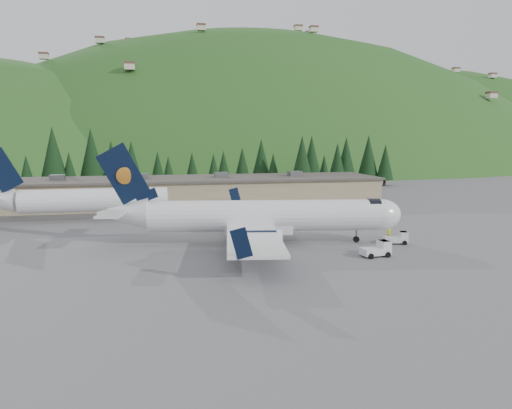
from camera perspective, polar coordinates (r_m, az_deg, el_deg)
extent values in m
plane|color=#5B5B60|center=(61.05, 1.20, -4.46)|extent=(600.00, 600.00, 0.00)
cylinder|color=white|center=(60.42, 1.21, -1.28)|extent=(28.52, 8.19, 3.80)
ellipsoid|color=white|center=(63.11, 14.12, -1.12)|extent=(5.47, 4.52, 3.80)
cylinder|color=black|center=(62.75, 13.25, -0.73)|extent=(1.89, 3.31, 3.13)
cone|color=white|center=(61.46, -14.96, -1.00)|extent=(6.58, 4.70, 3.80)
cube|color=white|center=(60.62, 0.26, -2.78)|extent=(8.49, 4.46, 1.01)
cube|color=white|center=(60.47, -0.70, -2.24)|extent=(10.87, 34.79, 0.35)
cube|color=black|center=(77.22, -2.40, 0.91)|extent=(2.04, 0.47, 2.90)
cube|color=black|center=(43.32, -1.68, -4.46)|extent=(2.04, 0.47, 2.90)
cylinder|color=black|center=(66.43, -0.06, -2.09)|extent=(4.55, 2.96, 2.32)
cylinder|color=white|center=(66.56, 1.59, -2.07)|extent=(0.99, 2.53, 2.46)
cube|color=white|center=(66.33, -0.06, -1.62)|extent=(2.23, 0.60, 0.91)
cylinder|color=black|center=(54.94, 0.63, -4.16)|extent=(4.55, 2.96, 2.32)
cylinder|color=white|center=(55.10, 2.63, -4.14)|extent=(0.99, 2.53, 2.46)
cube|color=white|center=(54.83, 0.63, -3.60)|extent=(2.23, 0.60, 0.91)
cube|color=black|center=(60.90, -14.93, 3.40)|extent=(6.22, 1.28, 7.41)
ellipsoid|color=orange|center=(61.07, -14.70, 3.23)|extent=(2.00, 0.49, 2.00)
ellipsoid|color=orange|center=(60.68, -14.77, 3.20)|extent=(2.00, 0.49, 2.00)
cube|color=black|center=(60.67, -12.41, 0.97)|extent=(2.79, 0.69, 2.00)
cube|color=white|center=(61.49, -15.44, -0.54)|extent=(4.57, 12.88, 0.22)
cylinder|color=slate|center=(62.71, 11.40, -3.44)|extent=(0.23, 0.23, 1.82)
cylinder|color=black|center=(62.81, 11.38, -3.91)|extent=(0.80, 0.40, 0.77)
cylinder|color=slate|center=(63.36, -1.72, -3.08)|extent=(0.28, 0.28, 2.02)
cylinder|color=black|center=(63.46, -1.36, -3.48)|extent=(1.15, 0.52, 1.11)
cylinder|color=black|center=(63.44, -2.09, -3.49)|extent=(1.15, 0.52, 1.11)
cylinder|color=slate|center=(58.02, -1.57, -4.09)|extent=(0.28, 0.28, 2.02)
cylinder|color=black|center=(58.13, -1.17, -4.52)|extent=(1.15, 0.52, 1.11)
cylinder|color=black|center=(58.10, -1.97, -4.53)|extent=(1.15, 0.52, 1.11)
cylinder|color=white|center=(81.01, -17.91, 0.48)|extent=(22.00, 3.60, 3.60)
cube|color=black|center=(82.89, -27.04, 3.50)|extent=(5.82, 0.28, 6.89)
cube|color=silver|center=(55.90, 13.49, -5.21)|extent=(3.32, 1.95, 0.74)
cube|color=silver|center=(56.33, 14.41, -4.48)|extent=(1.22, 1.59, 0.95)
cube|color=black|center=(56.24, 14.43, -4.06)|extent=(1.10, 1.47, 0.11)
cylinder|color=black|center=(57.21, 13.92, -5.22)|extent=(0.61, 0.30, 0.59)
cylinder|color=black|center=(55.84, 14.86, -5.57)|extent=(0.61, 0.30, 0.59)
cylinder|color=black|center=(56.10, 12.11, -5.42)|extent=(0.61, 0.30, 0.59)
cylinder|color=black|center=(54.71, 13.02, -5.78)|extent=(0.61, 0.30, 0.59)
cube|color=silver|center=(63.11, 15.65, -3.87)|extent=(3.04, 1.98, 0.65)
cube|color=silver|center=(63.25, 16.49, -3.36)|extent=(1.20, 1.48, 0.84)
cube|color=black|center=(63.18, 16.50, -3.03)|extent=(1.09, 1.37, 0.09)
cylinder|color=black|center=(64.11, 16.28, -3.95)|extent=(0.55, 0.32, 0.52)
cylinder|color=black|center=(62.71, 16.65, -4.22)|extent=(0.55, 0.32, 0.52)
cylinder|color=black|center=(63.63, 14.66, -3.97)|extent=(0.55, 0.32, 0.52)
cylinder|color=black|center=(62.21, 14.99, -4.25)|extent=(0.55, 0.32, 0.52)
cube|color=#8C775A|center=(97.01, -6.93, 1.45)|extent=(70.00, 16.00, 4.80)
cube|color=#47423D|center=(96.77, -6.96, 2.95)|extent=(71.00, 17.00, 0.40)
cube|color=slate|center=(97.63, -21.75, 2.89)|extent=(2.50, 2.50, 1.00)
cube|color=slate|center=(96.31, -12.90, 3.18)|extent=(2.50, 2.50, 1.00)
cube|color=slate|center=(97.31, -4.03, 3.40)|extent=(2.50, 2.50, 1.00)
cube|color=slate|center=(100.56, 4.48, 3.54)|extent=(2.50, 2.50, 1.00)
imported|color=#F0EE00|center=(65.85, 14.94, -3.10)|extent=(0.70, 0.59, 1.63)
cone|color=black|center=(121.00, -26.55, 3.17)|extent=(3.68, 3.68, 7.53)
cone|color=black|center=(115.22, -24.74, 3.21)|extent=(3.85, 3.85, 7.88)
cone|color=black|center=(116.59, -22.16, 5.08)|extent=(6.36, 6.36, 13.01)
cone|color=black|center=(116.22, -20.54, 3.62)|extent=(4.09, 4.09, 8.37)
cone|color=black|center=(120.67, -18.29, 5.26)|extent=(6.26, 6.26, 12.81)
cone|color=black|center=(126.17, -16.18, 4.69)|extent=(5.06, 5.06, 10.35)
cone|color=black|center=(114.99, -14.02, 4.51)|extent=(5.08, 5.08, 10.38)
cone|color=black|center=(121.15, -11.16, 4.05)|extent=(4.00, 4.00, 8.19)
cone|color=black|center=(114.42, -9.97, 3.62)|extent=(3.64, 3.64, 7.44)
cone|color=black|center=(121.89, -7.31, 4.09)|extent=(3.90, 3.90, 7.98)
cone|color=black|center=(113.24, -4.87, 3.84)|extent=(3.89, 3.89, 7.95)
cone|color=black|center=(123.08, -3.73, 4.25)|extent=(4.03, 4.03, 8.24)
cone|color=black|center=(124.83, -1.57, 4.53)|extent=(4.37, 4.37, 8.95)
cone|color=black|center=(126.56, 0.60, 5.11)|extent=(5.23, 5.23, 10.70)
cone|color=black|center=(124.08, 1.98, 4.13)|extent=(3.77, 3.77, 7.72)
cone|color=black|center=(119.56, 5.28, 5.14)|extent=(5.57, 5.57, 11.40)
cone|color=black|center=(125.91, 6.36, 5.27)|extent=(5.59, 5.59, 11.44)
cone|color=black|center=(129.82, 7.79, 4.08)|extent=(3.53, 3.53, 7.22)
cone|color=black|center=(133.11, 9.28, 4.87)|extent=(4.78, 4.78, 9.79)
cone|color=black|center=(135.23, 10.25, 5.27)|extent=(5.45, 5.45, 11.14)
cone|color=black|center=(137.76, 12.71, 5.38)|extent=(5.67, 5.67, 11.60)
cone|color=black|center=(137.29, 14.54, 4.72)|extent=(4.64, 4.64, 9.49)
ellipsoid|color=#1E4D1B|center=(281.19, -0.47, -12.67)|extent=(420.00, 300.00, 300.00)
ellipsoid|color=#1E4D1B|center=(358.69, 17.46, -8.50)|extent=(392.00, 280.00, 280.00)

